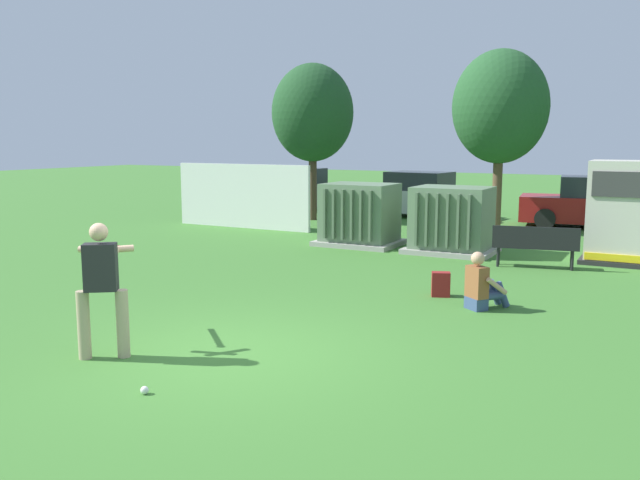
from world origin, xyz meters
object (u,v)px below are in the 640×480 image
object	(u,v)px
transformer_mid_west	(452,221)
parked_car_leftmost	(293,190)
generator_enclosure	(622,213)
transformer_west	(360,215)
parked_car_left_of_center	(416,196)
sports_ball	(145,390)
seated_spectator	(482,286)
batter	(102,282)
backpack	(441,285)
park_bench	(535,244)
parked_car_right_of_center	(592,204)

from	to	relation	value
transformer_mid_west	parked_car_leftmost	size ratio (longest dim) A/B	0.48
parked_car_leftmost	generator_enclosure	bearing A→B (deg)	-28.82
transformer_west	parked_car_left_of_center	size ratio (longest dim) A/B	0.48
transformer_mid_west	sports_ball	bearing A→B (deg)	-91.04
transformer_west	parked_car_left_of_center	xyz separation A→B (m)	(-0.91, 6.83, -0.04)
transformer_west	seated_spectator	distance (m)	6.94
batter	transformer_mid_west	bearing A→B (deg)	81.09
generator_enclosure	parked_car_left_of_center	distance (m)	9.63
backpack	parked_car_left_of_center	bearing A→B (deg)	112.00
park_bench	sports_ball	size ratio (longest dim) A/B	20.48
batter	seated_spectator	world-z (taller)	batter
batter	parked_car_right_of_center	world-z (taller)	batter
sports_ball	parked_car_left_of_center	size ratio (longest dim) A/B	0.02
batter	backpack	xyz separation A→B (m)	(2.77, 5.24, -0.76)
park_bench	parked_car_left_of_center	size ratio (longest dim) A/B	0.42
park_bench	backpack	size ratio (longest dim) A/B	4.19
transformer_mid_west	batter	xyz separation A→B (m)	(-1.54, -9.85, 0.19)
batter	backpack	bearing A→B (deg)	62.10
generator_enclosure	seated_spectator	world-z (taller)	generator_enclosure
batter	parked_car_left_of_center	bearing A→B (deg)	96.37
sports_ball	parked_car_leftmost	xyz separation A→B (m)	(-8.65, 17.99, 0.71)
parked_car_leftmost	parked_car_left_of_center	bearing A→B (deg)	-5.47
park_bench	transformer_mid_west	bearing A→B (deg)	153.17
transformer_west	generator_enclosure	distance (m)	6.29
batter	parked_car_right_of_center	distance (m)	16.94
transformer_west	parked_car_leftmost	xyz separation A→B (m)	(-6.34, 7.35, -0.04)
batter	parked_car_leftmost	distance (m)	18.72
generator_enclosure	parked_car_right_of_center	distance (m)	6.28
parked_car_leftmost	transformer_west	bearing A→B (deg)	-49.24
seated_spectator	park_bench	bearing A→B (deg)	88.46
transformer_mid_west	parked_car_left_of_center	bearing A→B (deg)	116.39
transformer_west	seated_spectator	size ratio (longest dim) A/B	2.18
generator_enclosure	batter	size ratio (longest dim) A/B	1.32
park_bench	parked_car_left_of_center	xyz separation A→B (m)	(-5.61, 7.98, 0.22)
sports_ball	park_bench	bearing A→B (deg)	75.83
transformer_west	transformer_mid_west	size ratio (longest dim) A/B	1.00
transformer_mid_west	batter	distance (m)	9.97
park_bench	seated_spectator	size ratio (longest dim) A/B	1.91
parked_car_leftmost	sports_ball	bearing A→B (deg)	-64.33
backpack	parked_car_right_of_center	distance (m)	11.29
transformer_mid_west	parked_car_leftmost	distance (m)	11.52
park_bench	parked_car_leftmost	xyz separation A→B (m)	(-11.04, 8.50, 0.22)
transformer_west	parked_car_right_of_center	bearing A→B (deg)	52.70
transformer_mid_west	sports_ball	xyz separation A→B (m)	(-0.19, -10.60, -0.74)
parked_car_right_of_center	transformer_mid_west	bearing A→B (deg)	-110.70
sports_ball	seated_spectator	xyz separation A→B (m)	(2.29, 5.46, 0.33)
seated_spectator	transformer_west	bearing A→B (deg)	131.58
generator_enclosure	transformer_mid_west	bearing A→B (deg)	-173.08
transformer_west	generator_enclosure	size ratio (longest dim) A/B	0.91
transformer_west	parked_car_right_of_center	world-z (taller)	same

